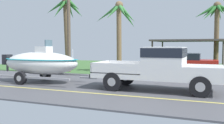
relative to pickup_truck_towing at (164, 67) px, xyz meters
The scene contains 9 objects.
ground 8.57m from the pickup_truck_towing, 92.20° to the left, with size 36.00×22.00×0.11m.
pickup_truck_towing is the anchor object (origin of this frame).
boat_on_trailer 6.48m from the pickup_truck_towing, behind, with size 5.71×2.23×2.24m.
parked_sedan_near 9.06m from the pickup_truck_towing, 90.47° to the left, with size 4.65×1.91×1.38m.
carport_awning 12.67m from the pickup_truck_towing, 90.23° to the left, with size 6.19×5.09×2.48m.
palm_tree_near_left 11.29m from the pickup_truck_towing, 144.46° to the left, with size 3.28×2.58×5.91m.
palm_tree_near_right 12.45m from the pickup_truck_towing, 79.86° to the left, with size 3.34×3.20×5.59m.
palm_tree_mid 7.57m from the pickup_truck_towing, 126.03° to the left, with size 3.20×2.47×5.03m.
utility_pole 9.79m from the pickup_truck_towing, 147.78° to the left, with size 0.24×1.80×8.59m.
Camera 1 is at (2.27, -10.82, 1.92)m, focal length 40.01 mm.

